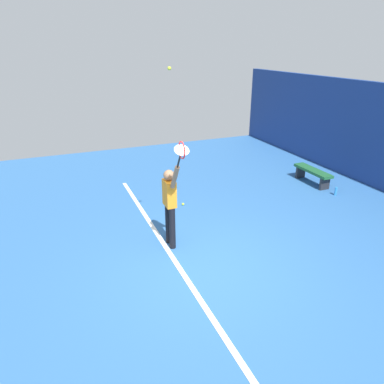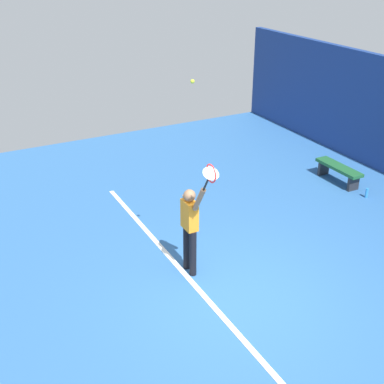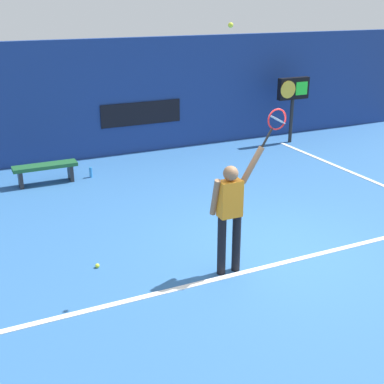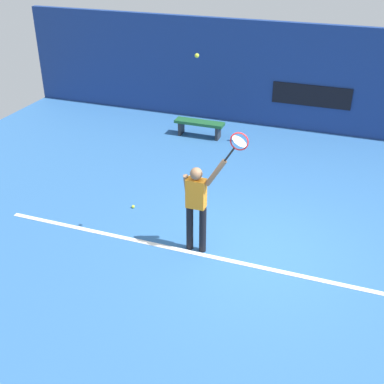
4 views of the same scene
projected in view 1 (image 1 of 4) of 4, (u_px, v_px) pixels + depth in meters
ground_plane at (204, 267)px, 6.81m from camera, size 18.00×18.00×0.00m
court_baseline at (182, 272)px, 6.65m from camera, size 10.00×0.10×0.01m
tennis_player at (170, 202)px, 7.19m from camera, size 0.78×0.31×1.93m
tennis_racket at (181, 151)px, 6.11m from camera, size 0.46×0.27×0.60m
tennis_ball at (169, 68)px, 6.25m from camera, size 0.07×0.07×0.07m
court_bench at (313, 173)px, 10.81m from camera, size 1.40×0.36×0.45m
water_bottle at (336, 191)px, 10.03m from camera, size 0.07×0.07×0.24m
spare_ball at (183, 204)px, 9.42m from camera, size 0.07×0.07×0.07m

